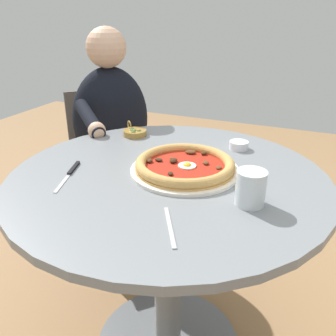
{
  "coord_description": "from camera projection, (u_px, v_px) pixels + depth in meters",
  "views": [
    {
      "loc": [
        0.39,
        -0.91,
        1.2
      ],
      "look_at": [
        0.01,
        -0.03,
        0.77
      ],
      "focal_mm": 38.24,
      "sensor_mm": 36.0,
      "label": 1
    }
  ],
  "objects": [
    {
      "name": "diner_person",
      "position": [
        113.0,
        158.0,
        1.81
      ],
      "size": [
        0.44,
        0.57,
        1.12
      ],
      "color": "#282833",
      "rests_on": "ground"
    },
    {
      "name": "cafe_chair_diner",
      "position": [
        108.0,
        151.0,
        1.93
      ],
      "size": [
        0.58,
        0.58,
        0.8
      ],
      "color": "#504A45",
      "rests_on": "ground"
    },
    {
      "name": "dining_table",
      "position": [
        168.0,
        227.0,
        1.17
      ],
      "size": [
        0.97,
        0.97,
        0.74
      ],
      "color": "gray",
      "rests_on": "ground"
    },
    {
      "name": "ramekin_capers",
      "position": [
        239.0,
        145.0,
        1.27
      ],
      "size": [
        0.07,
        0.07,
        0.03
      ],
      "color": "white",
      "rests_on": "dining_table"
    },
    {
      "name": "water_glass",
      "position": [
        250.0,
        190.0,
        0.9
      ],
      "size": [
        0.08,
        0.08,
        0.09
      ],
      "color": "silver",
      "rests_on": "dining_table"
    },
    {
      "name": "pizza_on_plate",
      "position": [
        185.0,
        166.0,
        1.09
      ],
      "size": [
        0.34,
        0.34,
        0.04
      ],
      "color": "white",
      "rests_on": "dining_table"
    },
    {
      "name": "fork_utensil",
      "position": [
        170.0,
        227.0,
        0.82
      ],
      "size": [
        0.09,
        0.15,
        0.0
      ],
      "color": "#BCBCC1",
      "rests_on": "dining_table"
    },
    {
      "name": "steak_knife",
      "position": [
        71.0,
        172.0,
        1.09
      ],
      "size": [
        0.08,
        0.2,
        0.01
      ],
      "color": "silver",
      "rests_on": "dining_table"
    },
    {
      "name": "olive_pan",
      "position": [
        135.0,
        132.0,
        1.41
      ],
      "size": [
        0.1,
        0.09,
        0.05
      ],
      "color": "olive",
      "rests_on": "dining_table"
    }
  ]
}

